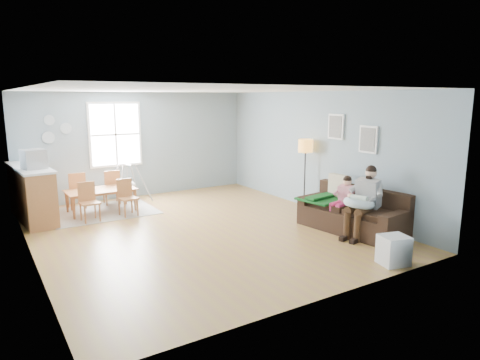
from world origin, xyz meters
TOP-DOWN VIEW (x-y plane):
  - room at (0.00, 0.00)m, footprint 8.40×9.40m
  - window at (-0.60, 3.46)m, footprint 1.32×0.08m
  - pictures at (2.97, -1.05)m, footprint 0.05×1.34m
  - wall_plates at (-2.00, 3.47)m, footprint 0.67×0.02m
  - sofa at (2.51, -1.65)m, footprint 1.15×2.17m
  - green_throw at (2.34, -0.98)m, footprint 1.06×0.92m
  - beige_pillow at (2.65, -1.09)m, footprint 0.16×0.50m
  - father at (2.42, -1.96)m, footprint 0.97×0.57m
  - nursing_pillow at (2.26, -1.98)m, footprint 0.58×0.56m
  - infant at (2.25, -1.95)m, footprint 0.23×0.39m
  - toddler at (2.41, -1.46)m, footprint 0.57×0.35m
  - floor_lamp at (2.76, 0.13)m, footprint 0.33×0.33m
  - storage_cube at (1.74, -3.20)m, footprint 0.49×0.46m
  - rug at (-1.30, 2.35)m, footprint 2.28×1.74m
  - dining_table at (-1.30, 2.35)m, footprint 1.51×0.86m
  - chair_sw at (-1.71, 1.78)m, footprint 0.40×0.40m
  - chair_se at (-0.90, 1.79)m, footprint 0.41×0.41m
  - chair_nw at (-1.72, 2.90)m, footprint 0.40×0.40m
  - chair_ne at (-0.91, 2.91)m, footprint 0.41×0.41m
  - counter at (-2.70, 2.50)m, footprint 0.79×2.11m
  - monitor at (-2.65, 2.11)m, footprint 0.49×0.47m
  - baby_swing at (-0.46, 3.10)m, footprint 0.99×1.01m

SIDE VIEW (x-z plane):
  - rug at x=-1.30m, z-range 0.00..0.01m
  - storage_cube at x=1.74m, z-range 0.00..0.46m
  - dining_table at x=-1.30m, z-range 0.00..0.52m
  - sofa at x=2.51m, z-range -0.12..0.72m
  - baby_swing at x=-0.46m, z-range -0.05..0.89m
  - chair_se at x=-0.90m, z-range 0.04..0.85m
  - chair_sw at x=-1.71m, z-range 0.05..0.87m
  - chair_ne at x=-0.91m, z-range 0.05..0.90m
  - chair_nw at x=-1.72m, z-range 0.05..0.93m
  - green_throw at x=2.34m, z-range 0.51..0.55m
  - counter at x=-2.70m, z-range 0.01..1.16m
  - nursing_pillow at x=2.26m, z-range 0.54..0.77m
  - father at x=2.42m, z-range 0.05..1.37m
  - toddler at x=2.41m, z-range 0.29..1.14m
  - infant at x=2.25m, z-range 0.67..0.81m
  - beige_pillow at x=2.65m, z-range 0.51..1.01m
  - floor_lamp at x=2.76m, z-range 0.53..2.16m
  - monitor at x=-2.65m, z-range 1.15..1.54m
  - window at x=-0.60m, z-range 0.84..2.46m
  - wall_plates at x=-2.00m, z-range 1.50..2.16m
  - pictures at x=2.97m, z-range 1.48..2.22m
  - room at x=0.00m, z-range 0.47..4.37m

